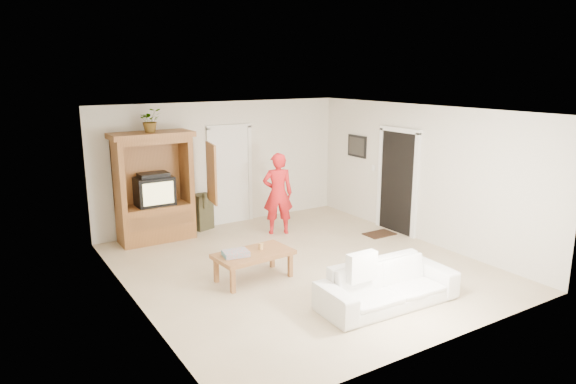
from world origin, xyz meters
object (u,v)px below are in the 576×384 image
(man, at_px, (278,194))
(sofa, at_px, (388,285))
(armoire, at_px, (156,194))
(coffee_table, at_px, (254,256))

(man, height_order, sofa, man)
(armoire, xyz_separation_m, man, (2.19, -0.90, -0.08))
(coffee_table, bearing_deg, man, 45.59)
(armoire, xyz_separation_m, coffee_table, (0.64, -2.73, -0.52))
(man, distance_m, coffee_table, 2.44)
(man, xyz_separation_m, sofa, (-0.38, -3.62, -0.53))
(man, relative_size, sofa, 0.81)
(sofa, relative_size, coffee_table, 1.61)
(coffee_table, bearing_deg, sofa, -61.20)
(man, bearing_deg, coffee_table, 73.15)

